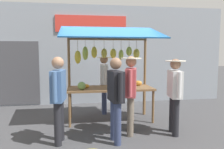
% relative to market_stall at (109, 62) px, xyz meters
% --- Properties ---
extents(ground_plane, '(40.00, 40.00, 0.00)m').
position_rel_market_stall_xyz_m(ground_plane, '(-0.01, 0.05, -1.55)').
color(ground_plane, '#424244').
extents(street_backdrop, '(9.00, 0.30, 3.40)m').
position_rel_market_stall_xyz_m(street_backdrop, '(0.05, -2.14, 0.14)').
color(street_backdrop, '#8C939E').
rests_on(street_backdrop, ground).
extents(market_stall, '(2.50, 1.46, 2.50)m').
position_rel_market_stall_xyz_m(market_stall, '(0.00, 0.00, 0.00)').
color(market_stall, brown).
rests_on(market_stall, ground).
extents(vendor_with_sunhat, '(0.44, 0.71, 1.70)m').
position_rel_market_stall_xyz_m(vendor_with_sunhat, '(0.05, -0.70, -0.55)').
color(vendor_with_sunhat, navy).
rests_on(vendor_with_sunhat, ground).
extents(shopper_with_ponytail, '(0.44, 0.70, 1.71)m').
position_rel_market_stall_xyz_m(shopper_with_ponytail, '(-0.31, 1.09, -0.53)').
color(shopper_with_ponytail, '#726656').
rests_on(shopper_with_ponytail, ground).
extents(shopper_in_grey_tee, '(0.27, 0.71, 1.70)m').
position_rel_market_stall_xyz_m(shopper_in_grey_tee, '(0.10, 1.49, -0.56)').
color(shopper_in_grey_tee, navy).
rests_on(shopper_in_grey_tee, ground).
extents(shopper_in_striped_shirt, '(0.43, 0.70, 1.66)m').
position_rel_market_stall_xyz_m(shopper_in_striped_shirt, '(-1.25, 1.25, -0.57)').
color(shopper_in_striped_shirt, '#232328').
rests_on(shopper_in_striped_shirt, ground).
extents(shopper_with_shopping_bag, '(0.28, 0.72, 1.71)m').
position_rel_market_stall_xyz_m(shopper_with_shopping_bag, '(1.20, 1.35, -0.55)').
color(shopper_with_shopping_bag, '#232328').
rests_on(shopper_with_shopping_bag, ground).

